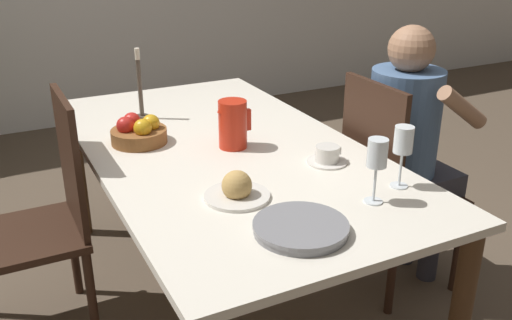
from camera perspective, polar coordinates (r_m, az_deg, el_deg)
The scene contains 13 objects.
ground_plane at distance 2.62m, azimuth -2.86°, elevation -13.70°, with size 20.00×20.00×0.00m, color brown.
dining_table at distance 2.30m, azimuth -3.17°, elevation -0.67°, with size 1.01×1.88×0.73m.
chair_person_side at distance 2.53m, azimuth 13.26°, elevation -2.40°, with size 0.42×0.42×0.97m.
chair_opposite at distance 2.35m, azimuth -20.31°, elevation -5.26°, with size 0.42×0.42×0.97m.
person_seated at distance 2.53m, azimuth 15.03°, elevation 2.14°, with size 0.39×0.41×1.18m.
red_pitcher at distance 2.23m, azimuth -2.34°, elevation 3.63°, with size 0.14×0.11×0.19m.
wine_glass_water at distance 1.93m, azimuth 14.52°, elevation 1.70°, with size 0.06×0.06×0.21m.
wine_glass_juice at distance 1.80m, azimuth 12.02°, elevation 0.33°, with size 0.06×0.06×0.21m.
teacup_near_person at distance 2.12m, azimuth 7.14°, elevation 0.43°, with size 0.15×0.15×0.06m.
serving_tray at distance 1.65m, azimuth 4.49°, elevation -6.78°, with size 0.28×0.28×0.03m.
bread_plate at distance 1.84m, azimuth -1.92°, elevation -2.95°, with size 0.22×0.22×0.10m.
fruit_bowl at distance 2.34m, azimuth -11.65°, elevation 2.75°, with size 0.22×0.22×0.11m.
candlestick_tall at distance 2.61m, azimuth -11.50°, elevation 6.71°, with size 0.06×0.06×0.32m.
Camera 1 is at (-0.83, -1.93, 1.56)m, focal length 40.00 mm.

